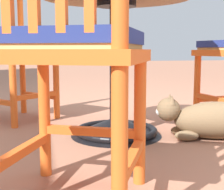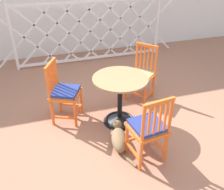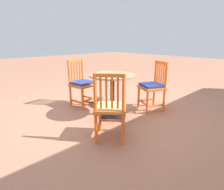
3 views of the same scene
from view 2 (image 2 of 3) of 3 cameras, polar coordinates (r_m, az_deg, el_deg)
ground_plane at (r=3.56m, az=2.36°, el=-8.11°), size 24.00×24.00×0.00m
lattice_fence_panel at (r=5.50m, az=-5.04°, el=14.40°), size 3.92×0.06×1.34m
cafe_table at (r=3.56m, az=1.80°, el=-2.39°), size 0.76×0.76×0.73m
orange_chair_near_fence at (r=3.60m, az=-10.96°, el=0.44°), size 0.53×0.53×0.91m
orange_chair_tucked_in at (r=2.91m, az=8.32°, el=-7.61°), size 0.45×0.45×0.91m
orange_chair_by_planter at (r=4.11m, az=6.80°, el=4.66°), size 0.56×0.56×0.91m
tabby_cat at (r=3.30m, az=1.61°, el=-9.77°), size 0.29×0.75×0.23m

